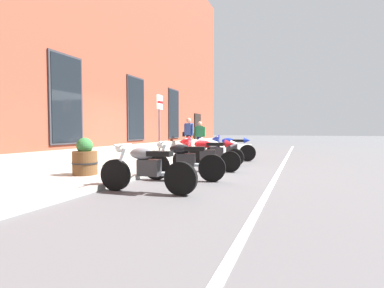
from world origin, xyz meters
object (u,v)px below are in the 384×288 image
motorcycle_blue_sport (229,147)px  parking_sign (160,119)px  motorcycle_red_sport (203,152)px  motorcycle_white_sport (213,150)px  pedestrian_blue_top (189,133)px  motorcycle_black_naked (183,161)px  pedestrian_striped_shirt (200,135)px  barrel_planter (85,159)px  motorcycle_grey_naked (146,169)px

motorcycle_blue_sport → parking_sign: bearing=155.3°
motorcycle_red_sport → motorcycle_white_sport: 1.49m
motorcycle_white_sport → pedestrian_blue_top: bearing=32.2°
motorcycle_blue_sport → motorcycle_black_naked: bearing=-179.2°
motorcycle_blue_sport → pedestrian_striped_shirt: 3.74m
motorcycle_red_sport → motorcycle_blue_sport: 3.25m
motorcycle_blue_sport → barrel_planter: motorcycle_blue_sport is taller
pedestrian_striped_shirt → barrel_planter: (-8.68, 0.01, -0.50)m
motorcycle_red_sport → motorcycle_blue_sport: same height
motorcycle_grey_naked → motorcycle_black_naked: motorcycle_black_naked is taller
pedestrian_blue_top → pedestrian_striped_shirt: bearing=-23.5°
motorcycle_blue_sport → motorcycle_red_sport: bearing=179.8°
motorcycle_black_naked → parking_sign: 2.62m
pedestrian_blue_top → parking_sign: parking_sign is taller
parking_sign → barrel_planter: 2.85m
motorcycle_red_sport → barrel_planter: 3.38m
parking_sign → barrel_planter: bearing=162.4°
pedestrian_blue_top → barrel_planter: pedestrian_blue_top is taller
motorcycle_red_sport → pedestrian_blue_top: size_ratio=1.20×
motorcycle_grey_naked → motorcycle_blue_sport: size_ratio=1.02×
motorcycle_grey_naked → barrel_planter: barrel_planter is taller
motorcycle_black_naked → pedestrian_striped_shirt: 8.30m
motorcycle_white_sport → motorcycle_grey_naked: bearing=-179.3°
motorcycle_grey_naked → motorcycle_red_sport: size_ratio=0.99×
motorcycle_red_sport → parking_sign: parking_sign is taller
motorcycle_blue_sport → motorcycle_grey_naked: bearing=179.3°
motorcycle_black_naked → motorcycle_red_sport: size_ratio=0.97×
motorcycle_white_sport → pedestrian_striped_shirt: pedestrian_striped_shirt is taller
motorcycle_black_naked → pedestrian_blue_top: pedestrian_blue_top is taller
pedestrian_striped_shirt → motorcycle_blue_sport: bearing=-142.1°
motorcycle_grey_naked → motorcycle_blue_sport: (6.56, -0.08, 0.09)m
motorcycle_grey_naked → parking_sign: (3.33, 1.41, 1.11)m
motorcycle_blue_sport → pedestrian_blue_top: pedestrian_blue_top is taller
motorcycle_white_sport → barrel_planter: (-3.99, 2.15, -0.04)m
motorcycle_white_sport → parking_sign: parking_sign is taller
pedestrian_striped_shirt → motorcycle_grey_naked: bearing=-167.0°
pedestrian_striped_shirt → parking_sign: 6.24m
pedestrian_blue_top → parking_sign: (-5.40, -1.12, 0.48)m
barrel_planter → pedestrian_striped_shirt: bearing=-0.0°
motorcycle_blue_sport → parking_sign: (-3.23, 1.49, 1.02)m
motorcycle_black_naked → pedestrian_blue_top: 7.69m
motorcycle_white_sport → motorcycle_blue_sport: motorcycle_blue_sport is taller
pedestrian_blue_top → parking_sign: 5.54m
motorcycle_white_sport → pedestrian_striped_shirt: size_ratio=1.27×
motorcycle_red_sport → parking_sign: (0.02, 1.48, 1.02)m
motorcycle_black_naked → pedestrian_blue_top: size_ratio=1.16×
motorcycle_blue_sport → pedestrian_striped_shirt: bearing=37.9°
motorcycle_black_naked → motorcycle_red_sport: (1.77, 0.08, 0.09)m
pedestrian_striped_shirt → parking_sign: parking_sign is taller
motorcycle_blue_sport → barrel_planter: 6.19m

